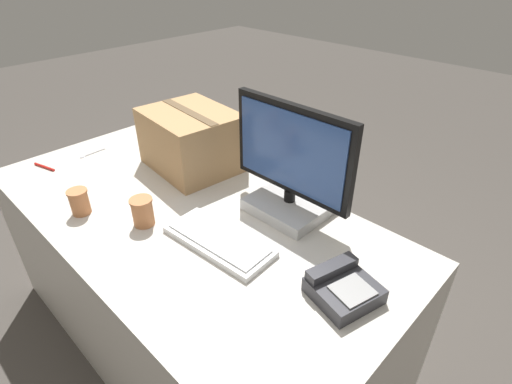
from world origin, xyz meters
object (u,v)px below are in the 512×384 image
Objects in this scene: paper_cup_left at (79,202)px; pen_marker at (44,167)px; keyboard at (219,241)px; monitor at (291,172)px; cardboard_box at (191,140)px; spoon at (89,154)px; paper_cup_right at (143,212)px; desk_phone at (343,288)px.

paper_cup_left reaches higher than pen_marker.
monitor is at bearing 78.63° from keyboard.
paper_cup_left reaches higher than keyboard.
pen_marker is at bearing -133.96° from cardboard_box.
spoon is (-0.46, 0.25, -0.05)m from paper_cup_left.
paper_cup_right is at bearing 77.23° from spoon.
monitor is 1.09m from spoon.
pen_marker is at bearing -153.03° from monitor.
paper_cup_right is at bearing 28.82° from paper_cup_left.
spoon is at bearing 151.13° from paper_cup_left.
spoon is at bearing 69.02° from pen_marker.
pen_marker is at bearing 174.76° from paper_cup_left.
cardboard_box is (-0.52, 0.30, 0.12)m from keyboard.
keyboard is 0.46m from desk_phone.
cardboard_box is (0.46, 0.29, 0.13)m from spoon.
paper_cup_right reaches higher than desk_phone.
monitor is at bearing 11.28° from pen_marker.
cardboard_box reaches higher than spoon.
spoon is 1.07× the size of pen_marker.
keyboard is 3.80× the size of paper_cup_right.
monitor is at bearing 3.12° from cardboard_box.
paper_cup_right reaches higher than spoon.
paper_cup_right is at bearing -60.90° from cardboard_box.
monitor is 0.82m from paper_cup_left.
keyboard is at bearing 22.06° from paper_cup_right.
paper_cup_left reaches higher than desk_phone.
keyboard is 3.20× the size of pen_marker.
paper_cup_left is (-0.57, -0.58, -0.12)m from monitor.
cardboard_box is at bearing 146.28° from keyboard.
desk_phone is at bearing 16.36° from paper_cup_right.
spoon is at bearing -162.49° from monitor.
desk_phone reaches higher than pen_marker.
cardboard_box is at bearing 119.10° from paper_cup_right.
pen_marker is (-0.02, -0.21, 0.00)m from spoon.
spoon is at bearing 170.11° from paper_cup_right.
keyboard is at bearing -4.18° from pen_marker.
cardboard_box is (-0.23, 0.41, 0.08)m from paper_cup_right.
cardboard_box reaches higher than paper_cup_left.
monitor reaches higher than pen_marker.
paper_cup_right is at bearing -148.97° from desk_phone.
monitor reaches higher than paper_cup_right.
pen_marker is at bearing -172.43° from keyboard.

